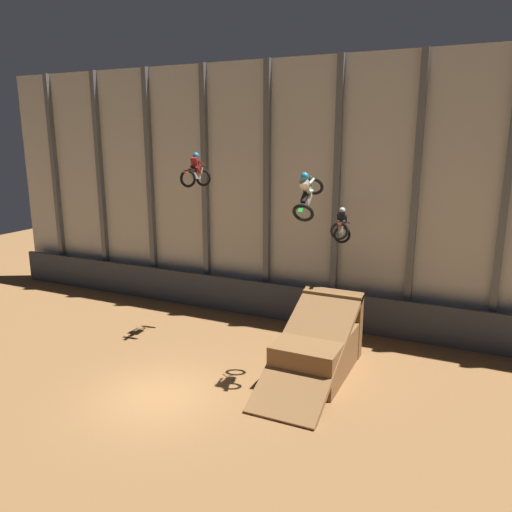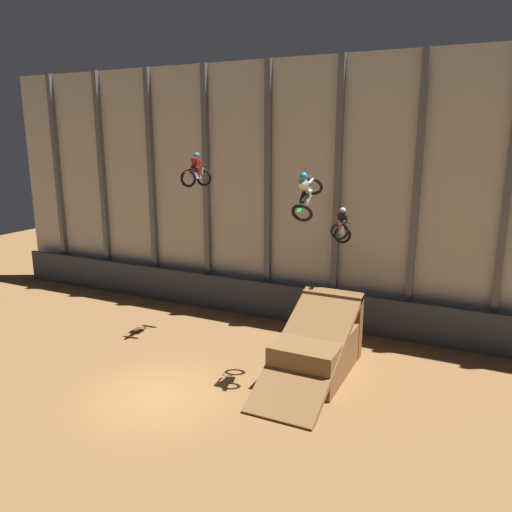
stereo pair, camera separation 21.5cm
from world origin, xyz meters
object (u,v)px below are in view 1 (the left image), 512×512
(rider_bike_center_air, at_px, (307,194))
(rider_bike_right_air, at_px, (341,227))
(rider_bike_left_air, at_px, (196,173))
(dirt_ramp, at_px, (319,347))

(rider_bike_center_air, xyz_separation_m, rider_bike_right_air, (0.08, 4.09, -1.78))
(rider_bike_left_air, relative_size, rider_bike_center_air, 0.96)
(dirt_ramp, distance_m, rider_bike_right_air, 5.08)
(rider_bike_left_air, xyz_separation_m, rider_bike_right_air, (5.88, 1.72, -2.16))
(rider_bike_left_air, height_order, rider_bike_right_air, rider_bike_left_air)
(rider_bike_center_air, relative_size, rider_bike_right_air, 1.04)
(dirt_ramp, relative_size, rider_bike_left_air, 3.38)
(rider_bike_left_air, bearing_deg, dirt_ramp, -16.88)
(dirt_ramp, bearing_deg, rider_bike_right_air, 92.99)
(rider_bike_left_air, distance_m, rider_bike_right_air, 6.50)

